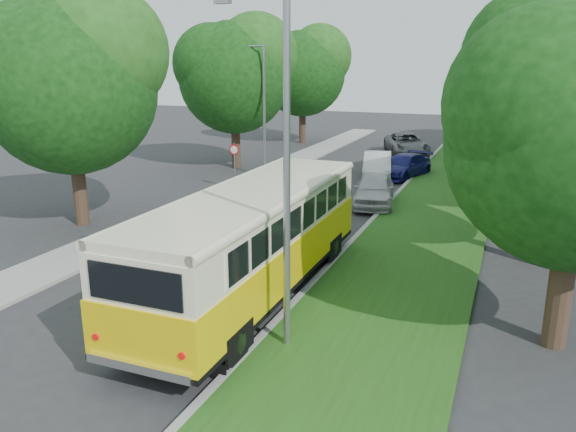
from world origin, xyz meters
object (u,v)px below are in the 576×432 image
at_px(lamppost_near, 283,166).
at_px(vintage_bus, 254,244).
at_px(car_grey, 407,144).
at_px(lamppost_far, 263,105).
at_px(car_silver, 374,189).
at_px(car_blue, 404,166).
at_px(car_white, 377,165).

relative_size(lamppost_near, vintage_bus, 0.74).
bearing_deg(car_grey, vintage_bus, -110.20).
height_order(lamppost_near, lamppost_far, lamppost_near).
xyz_separation_m(lamppost_far, car_silver, (7.67, -4.36, -3.36)).
distance_m(lamppost_near, car_blue, 21.61).
relative_size(lamppost_far, car_silver, 1.69).
bearing_deg(car_blue, car_grey, 116.09).
xyz_separation_m(car_silver, car_white, (-1.37, 6.42, -0.02)).
xyz_separation_m(lamppost_far, car_grey, (6.36, 11.02, -3.34)).
height_order(lamppost_far, car_blue, lamppost_far).
height_order(lamppost_near, vintage_bus, lamppost_near).
bearing_deg(car_blue, lamppost_near, -69.89).
distance_m(car_white, car_grey, 8.97).
xyz_separation_m(vintage_bus, car_silver, (0.65, 11.75, -0.85)).
relative_size(car_blue, car_grey, 0.82).
height_order(car_blue, car_grey, car_grey).
bearing_deg(car_blue, car_white, -136.72).
bearing_deg(car_white, lamppost_far, -174.66).
xyz_separation_m(lamppost_near, vintage_bus, (-1.88, 2.39, -2.76)).
xyz_separation_m(lamppost_near, car_silver, (-1.24, 14.14, -3.61)).
distance_m(lamppost_near, vintage_bus, 4.11).
height_order(lamppost_near, car_white, lamppost_near).
height_order(lamppost_far, car_grey, lamppost_far).
bearing_deg(lamppost_near, car_white, 97.23).
relative_size(car_silver, car_blue, 0.98).
bearing_deg(car_white, vintage_bus, -100.48).
height_order(car_silver, car_blue, car_silver).
bearing_deg(lamppost_far, car_grey, 60.04).
relative_size(car_white, car_grey, 0.80).
bearing_deg(vintage_bus, car_grey, 91.30).
distance_m(lamppost_near, car_grey, 29.85).
relative_size(lamppost_far, car_grey, 1.35).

